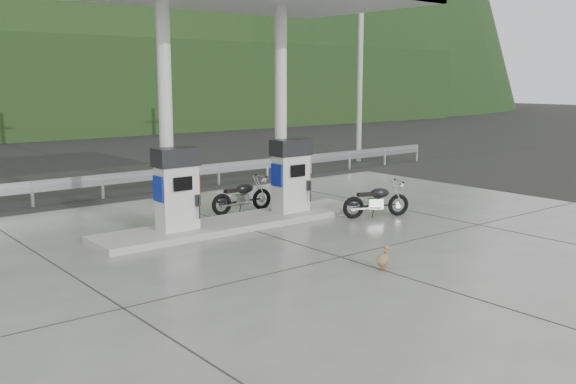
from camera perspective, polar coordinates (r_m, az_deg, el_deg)
ground at (r=13.25m, az=1.71°, el=-4.99°), size 160.00×160.00×0.00m
forecourt_apron at (r=13.25m, az=1.71°, el=-4.94°), size 18.00×14.00×0.02m
pump_island at (r=15.16m, az=-4.45°, el=-2.73°), size 7.00×1.40×0.15m
gas_pump_left at (r=14.15m, az=-9.85°, el=0.26°), size 0.95×0.55×1.80m
gas_pump_right at (r=15.92m, az=0.26°, el=1.48°), size 0.95×0.55×1.80m
canopy_column_left at (r=14.33m, az=-10.83°, el=6.79°), size 0.30×0.30×5.00m
canopy_column_right at (r=16.08m, az=-0.65°, el=7.29°), size 0.30×0.30×5.00m
guardrail at (r=19.77m, az=-13.54°, el=1.80°), size 26.00×0.16×1.42m
road at (r=23.05m, az=-17.22°, el=0.98°), size 60.00×7.00×0.01m
utility_pole_b at (r=21.83m, az=-10.80°, el=11.30°), size 0.22×0.22×8.00m
utility_pole_c at (r=27.27m, az=6.43°, el=11.10°), size 0.22×0.22×8.00m
motorcycle_left at (r=16.65m, az=-4.11°, el=-0.45°), size 1.70×0.57×0.80m
motorcycle_right at (r=16.19m, az=7.85°, el=-0.84°), size 1.73×1.12×0.79m
duck at (r=11.77m, az=8.42°, el=-6.02°), size 0.51×0.32×0.35m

